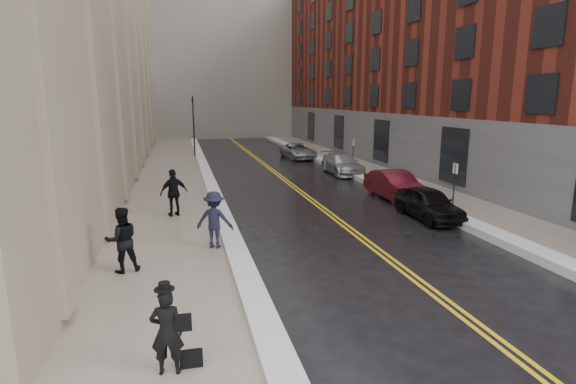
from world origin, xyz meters
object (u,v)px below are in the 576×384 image
car_maroon (395,186)px  pedestrian_b (214,220)px  car_black (429,203)px  pedestrian_a (122,240)px  pedestrian_c (174,193)px  car_silver_near (342,164)px  car_silver_far (298,151)px  pedestrian_main (167,332)px

car_maroon → pedestrian_b: size_ratio=2.28×
car_black → pedestrian_a: bearing=-162.1°
car_maroon → pedestrian_c: (-10.81, -1.27, 0.43)m
car_black → car_maroon: car_maroon is taller
car_silver_near → car_silver_far: size_ratio=1.02×
car_black → pedestrian_b: 9.40m
car_silver_near → pedestrian_main: size_ratio=2.93×
pedestrian_main → car_silver_far: bearing=-103.0°
pedestrian_c → car_maroon: bearing=167.6°
pedestrian_b → pedestrian_c: (-1.33, 4.56, 0.05)m
pedestrian_c → car_black: bearing=147.8°
car_silver_far → pedestrian_b: (-8.75, -22.17, 0.45)m
car_black → pedestrian_main: 13.86m
car_silver_near → pedestrian_c: 14.40m
pedestrian_b → car_silver_near: bearing=-105.0°
car_black → car_maroon: size_ratio=0.91×
car_silver_far → pedestrian_c: 20.30m
pedestrian_b → pedestrian_main: bearing=98.4°
car_silver_near → pedestrian_c: size_ratio=2.38×
car_silver_far → car_maroon: bearing=-91.4°
car_silver_far → pedestrian_b: bearing=-115.4°
car_black → pedestrian_main: bearing=-138.8°
car_silver_near → pedestrian_b: size_ratio=2.49×
pedestrian_a → pedestrian_b: 3.13m
car_maroon → pedestrian_main: size_ratio=2.68×
pedestrian_c → pedestrian_b: bearing=87.1°
car_maroon → car_silver_far: bearing=90.2°
pedestrian_b → pedestrian_c: 4.75m
car_maroon → pedestrian_a: size_ratio=2.30×
pedestrian_a → car_black: bearing=-177.8°
pedestrian_b → car_silver_far: bearing=-91.8°
car_maroon → pedestrian_c: bearing=-175.6°
car_black → pedestrian_a: size_ratio=2.08×
car_silver_near → car_silver_far: 8.32m
pedestrian_a → pedestrian_b: pedestrian_b is taller
car_silver_near → pedestrian_a: 19.77m
car_maroon → pedestrian_a: bearing=-151.2°
car_silver_far → pedestrian_b: 23.84m
car_black → car_maroon: (0.33, 3.70, 0.04)m
car_black → pedestrian_b: pedestrian_b is taller
car_maroon → car_silver_near: 8.06m
car_silver_near → pedestrian_b: pedestrian_b is taller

